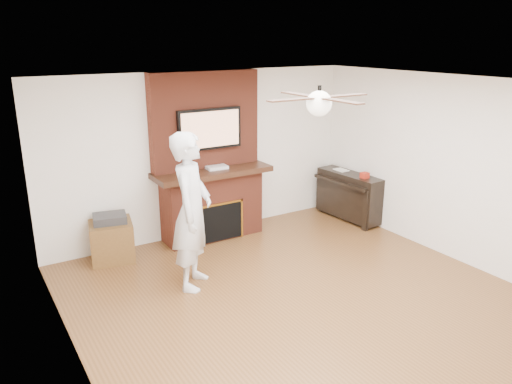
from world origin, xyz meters
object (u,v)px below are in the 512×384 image
fireplace (210,174)px  person (192,211)px  side_table (112,239)px  piano (349,195)px

fireplace → person: fireplace is taller
fireplace → side_table: (-1.56, -0.07, -0.69)m
fireplace → side_table: 1.71m
side_table → piano: piano is taller
fireplace → piano: fireplace is taller
side_table → fireplace: bearing=14.8°
piano → person: bearing=-170.7°
fireplace → piano: size_ratio=2.01×
side_table → piano: bearing=4.9°
person → fireplace: bearing=4.8°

